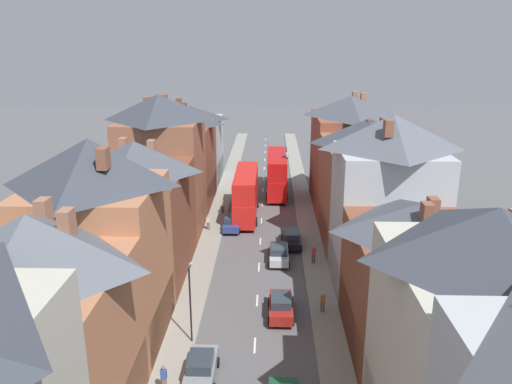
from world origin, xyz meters
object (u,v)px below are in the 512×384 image
(car_near_blue, at_px, (279,253))
(pedestrian_far_right, at_px, (223,206))
(car_parked_left_b, at_px, (283,152))
(pedestrian_far_left, at_px, (208,222))
(street_lamp, at_px, (191,299))
(pedestrian_mid_left, at_px, (323,301))
(car_near_silver, at_px, (291,238))
(double_decker_bus_mid_street, at_px, (277,173))
(car_mid_black, at_px, (201,368))
(car_parked_right_a, at_px, (281,306))
(pedestrian_near_right, at_px, (164,377))
(pedestrian_mid_right, at_px, (314,254))
(double_decker_bus_lead, at_px, (246,193))
(car_parked_left_a, at_px, (232,222))

(car_near_blue, bearing_deg, pedestrian_far_right, 116.32)
(car_parked_left_b, relative_size, pedestrian_far_left, 2.62)
(car_parked_left_b, relative_size, street_lamp, 0.77)
(pedestrian_mid_left, bearing_deg, car_near_silver, 98.04)
(double_decker_bus_mid_street, bearing_deg, car_mid_black, -97.32)
(car_near_blue, distance_m, pedestrian_far_left, 10.53)
(car_near_blue, distance_m, car_near_silver, 3.99)
(double_decker_bus_mid_street, distance_m, car_parked_left_b, 22.03)
(car_parked_right_a, height_order, car_parked_left_b, car_parked_right_a)
(pedestrian_far_right, bearing_deg, car_parked_right_a, -74.11)
(car_near_silver, bearing_deg, car_parked_left_b, 90.00)
(pedestrian_near_right, xyz_separation_m, street_lamp, (0.83, 5.12, 2.21))
(pedestrian_mid_right, bearing_deg, car_near_silver, 112.57)
(double_decker_bus_mid_street, relative_size, car_near_blue, 2.55)
(car_mid_black, xyz_separation_m, pedestrian_near_right, (-1.98, -1.19, 0.20))
(double_decker_bus_mid_street, bearing_deg, pedestrian_mid_left, -84.11)
(car_near_blue, height_order, car_parked_left_b, car_parked_left_b)
(car_near_blue, xyz_separation_m, pedestrian_near_right, (-6.88, -18.03, 0.22))
(pedestrian_near_right, xyz_separation_m, pedestrian_far_right, (0.53, 30.87, 0.00))
(double_decker_bus_lead, bearing_deg, pedestrian_far_left, -129.57)
(double_decker_bus_mid_street, height_order, street_lamp, street_lamp)
(car_near_blue, bearing_deg, pedestrian_mid_right, -11.09)
(double_decker_bus_lead, xyz_separation_m, street_lamp, (-2.44, -24.99, 0.43))
(car_parked_right_a, xyz_separation_m, pedestrian_mid_right, (3.12, 8.85, 0.19))
(car_parked_left_b, distance_m, pedestrian_far_left, 36.68)
(car_mid_black, relative_size, pedestrian_far_left, 2.45)
(car_parked_right_a, relative_size, pedestrian_mid_right, 2.56)
(car_near_blue, xyz_separation_m, pedestrian_mid_left, (3.11, -9.05, 0.22))
(car_mid_black, relative_size, pedestrian_mid_left, 2.45)
(double_decker_bus_mid_street, xyz_separation_m, pedestrian_far_left, (-7.39, -13.73, -1.78))
(car_near_silver, xyz_separation_m, pedestrian_far_right, (-7.65, 9.06, 0.24))
(car_near_blue, distance_m, pedestrian_mid_left, 9.58)
(pedestrian_far_left, xyz_separation_m, pedestrian_far_right, (1.05, 5.35, 0.00))
(pedestrian_mid_right, xyz_separation_m, pedestrian_far_right, (-9.47, 13.45, 0.00))
(car_parked_left_a, bearing_deg, car_mid_black, -90.00)
(pedestrian_near_right, bearing_deg, pedestrian_far_left, 91.16)
(double_decker_bus_mid_street, xyz_separation_m, street_lamp, (-6.04, -34.13, 0.43))
(pedestrian_far_left, distance_m, pedestrian_far_right, 5.45)
(car_parked_left_a, distance_m, street_lamp, 21.01)
(car_parked_left_b, height_order, pedestrian_mid_left, pedestrian_mid_left)
(pedestrian_mid_left, height_order, pedestrian_mid_right, same)
(pedestrian_mid_left, bearing_deg, pedestrian_near_right, -138.07)
(pedestrian_near_right, bearing_deg, pedestrian_mid_left, 41.93)
(pedestrian_mid_left, bearing_deg, car_near_blue, 108.97)
(double_decker_bus_lead, relative_size, street_lamp, 1.96)
(double_decker_bus_mid_street, xyz_separation_m, car_parked_left_b, (1.31, 21.90, -2.00))
(street_lamp, bearing_deg, double_decker_bus_mid_street, 79.96)
(car_near_blue, bearing_deg, car_near_silver, 71.00)
(car_near_silver, relative_size, car_parked_right_a, 1.07)
(car_near_silver, height_order, pedestrian_mid_right, pedestrian_mid_right)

